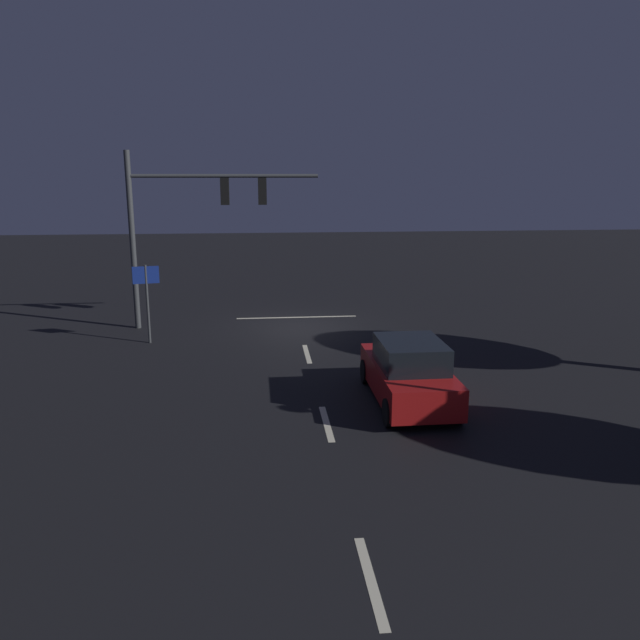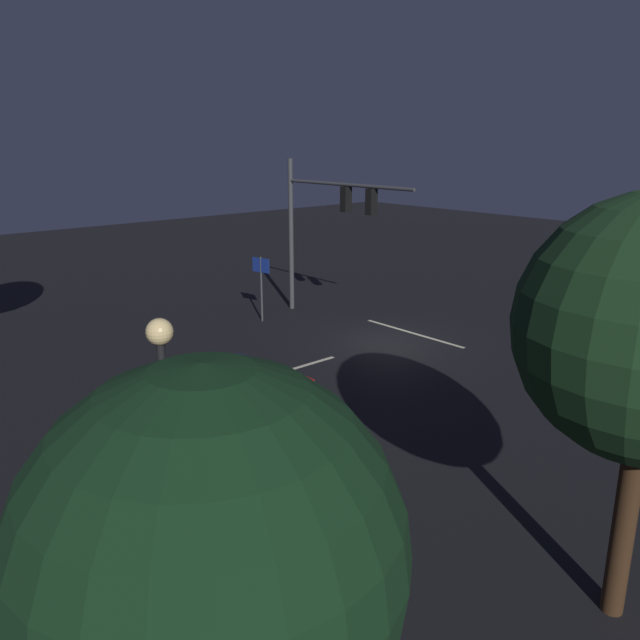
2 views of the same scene
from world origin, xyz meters
The scene contains 8 objects.
ground_plane centered at (0.00, 0.00, 0.00)m, with size 80.00×80.00×0.00m, color black.
traffic_signal_assembly centered at (4.03, -0.28, 4.51)m, with size 7.16×0.47×6.72m.
lane_dash_far centered at (0.00, 4.00, 0.00)m, with size 2.20×0.16×0.01m, color beige.
lane_dash_mid centered at (0.00, 10.00, 0.00)m, with size 2.20×0.16×0.01m, color beige.
lane_dash_near centered at (0.00, 16.00, 0.00)m, with size 2.20×0.16×0.01m, color beige.
stop_bar centered at (0.00, -1.47, 0.00)m, with size 5.00×0.16×0.01m, color beige.
car_approaching centered at (-2.30, 8.74, 0.80)m, with size 1.92×4.38×1.70m.
route_sign centered at (5.45, 2.03, 2.01)m, with size 0.89×0.23×2.79m.
Camera 1 is at (1.55, 24.03, 5.88)m, focal length 35.15 mm.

